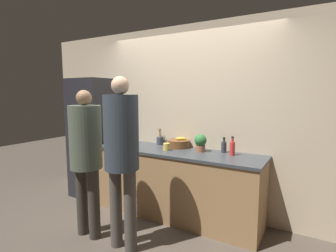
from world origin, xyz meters
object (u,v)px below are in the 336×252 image
object	(u,v)px
utensil_crock	(160,140)
fruit_bowl	(179,143)
person_center	(122,148)
refrigerator	(94,138)
bottle_amber	(127,141)
cup_yellow	(167,147)
person_left	(86,150)
bottle_red	(232,148)
potted_plant	(200,142)
bottle_dark	(224,147)

from	to	relation	value
utensil_crock	fruit_bowl	bearing A→B (deg)	-6.80
person_center	refrigerator	bearing A→B (deg)	145.41
fruit_bowl	bottle_amber	world-z (taller)	bottle_amber
fruit_bowl	cup_yellow	world-z (taller)	fruit_bowl
cup_yellow	refrigerator	bearing A→B (deg)	176.80
fruit_bowl	cup_yellow	xyz separation A→B (m)	(-0.05, -0.26, -0.01)
refrigerator	person_left	xyz separation A→B (m)	(0.89, -0.98, 0.07)
refrigerator	person_center	world-z (taller)	refrigerator
utensil_crock	bottle_amber	size ratio (longest dim) A/B	1.27
cup_yellow	person_left	bearing A→B (deg)	-120.58
bottle_amber	cup_yellow	xyz separation A→B (m)	(0.63, 0.04, -0.03)
person_center	bottle_red	distance (m)	1.36
person_center	utensil_crock	size ratio (longest dim) A/B	7.49
cup_yellow	potted_plant	size ratio (longest dim) A/B	0.42
fruit_bowl	utensil_crock	world-z (taller)	utensil_crock
person_center	cup_yellow	distance (m)	0.90
bottle_red	fruit_bowl	bearing A→B (deg)	173.76
bottle_amber	potted_plant	bearing A→B (deg)	10.97
person_left	person_center	distance (m)	0.53
person_left	potted_plant	world-z (taller)	person_left
fruit_bowl	bottle_amber	xyz separation A→B (m)	(-0.68, -0.30, 0.02)
potted_plant	fruit_bowl	bearing A→B (deg)	165.74
refrigerator	potted_plant	xyz separation A→B (m)	(1.83, 0.09, 0.09)
bottle_dark	cup_yellow	distance (m)	0.75
bottle_dark	potted_plant	size ratio (longest dim) A/B	0.86
bottle_red	potted_plant	distance (m)	0.42
utensil_crock	cup_yellow	distance (m)	0.42
refrigerator	person_center	size ratio (longest dim) A/B	1.03
fruit_bowl	bottle_amber	distance (m)	0.74
person_left	refrigerator	bearing A→B (deg)	132.20
bottle_red	cup_yellow	bearing A→B (deg)	-168.30
refrigerator	utensil_crock	world-z (taller)	refrigerator
person_center	bottle_red	world-z (taller)	person_center
person_left	person_center	xyz separation A→B (m)	(0.52, 0.01, 0.08)
person_center	bottle_dark	distance (m)	1.36
person_center	bottle_dark	xyz separation A→B (m)	(0.71, 1.16, -0.12)
cup_yellow	potted_plant	distance (m)	0.45
potted_plant	person_center	bearing A→B (deg)	-111.98
refrigerator	potted_plant	world-z (taller)	refrigerator
person_left	cup_yellow	bearing A→B (deg)	59.42
bottle_amber	utensil_crock	bearing A→B (deg)	44.38
potted_plant	utensil_crock	bearing A→B (deg)	169.26
person_center	bottle_dark	bearing A→B (deg)	58.56
person_left	bottle_amber	size ratio (longest dim) A/B	8.84
utensil_crock	bottle_red	bearing A→B (deg)	-6.41
person_center	bottle_dark	world-z (taller)	person_center
cup_yellow	bottle_red	bearing A→B (deg)	11.70
person_left	bottle_dark	xyz separation A→B (m)	(1.23, 1.17, -0.03)
person_center	bottle_amber	bearing A→B (deg)	126.14
person_left	utensil_crock	xyz separation A→B (m)	(0.24, 1.20, -0.05)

